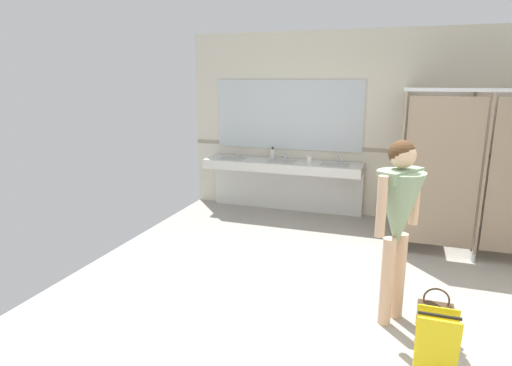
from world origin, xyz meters
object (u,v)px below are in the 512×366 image
person_standing (398,211)px  handbag (435,314)px  soap_dispenser (273,154)px  wet_floor_sign (436,348)px  paper_cup (309,160)px

person_standing → handbag: 0.97m
handbag → soap_dispenser: size_ratio=1.99×
handbag → wet_floor_sign: wet_floor_sign is taller
wet_floor_sign → handbag: bearing=86.5°
soap_dispenser → wet_floor_sign: soap_dispenser is taller
handbag → soap_dispenser: soap_dispenser is taller
soap_dispenser → wet_floor_sign: size_ratio=0.35×
person_standing → wet_floor_sign: person_standing is taller
person_standing → wet_floor_sign: bearing=-67.6°
person_standing → soap_dispenser: bearing=124.3°
person_standing → handbag: person_standing is taller
paper_cup → handbag: bearing=-57.7°
handbag → soap_dispenser: bearing=128.8°
person_standing → soap_dispenser: 3.50m
wet_floor_sign → person_standing: bearing=112.4°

